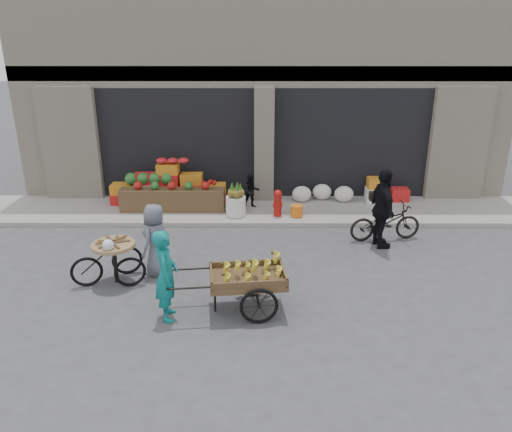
{
  "coord_description": "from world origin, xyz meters",
  "views": [
    {
      "loc": [
        -0.17,
        -8.76,
        4.77
      ],
      "look_at": [
        -0.21,
        0.92,
        1.1
      ],
      "focal_mm": 35.0,
      "sensor_mm": 36.0,
      "label": 1
    }
  ],
  "objects_px": {
    "tricycle_cart": "(114,256)",
    "vendor_grey": "(156,240)",
    "cyclist": "(383,209)",
    "orange_bucket": "(297,211)",
    "pineapple_bin": "(236,206)",
    "fire_hydrant": "(278,202)",
    "vendor_woman": "(166,275)",
    "seated_person": "(251,191)",
    "bicycle": "(385,222)",
    "banana_cart": "(245,275)"
  },
  "relations": [
    {
      "from": "banana_cart",
      "to": "vendor_woman",
      "type": "bearing_deg",
      "value": -175.84
    },
    {
      "from": "pineapple_bin",
      "to": "cyclist",
      "type": "distance_m",
      "value": 3.87
    },
    {
      "from": "pineapple_bin",
      "to": "fire_hydrant",
      "type": "height_order",
      "value": "fire_hydrant"
    },
    {
      "from": "fire_hydrant",
      "to": "tricycle_cart",
      "type": "relative_size",
      "value": 0.49
    },
    {
      "from": "banana_cart",
      "to": "cyclist",
      "type": "xyz_separation_m",
      "value": [
        3.05,
        2.79,
        0.24
      ]
    },
    {
      "from": "orange_bucket",
      "to": "tricycle_cart",
      "type": "height_order",
      "value": "tricycle_cart"
    },
    {
      "from": "cyclist",
      "to": "orange_bucket",
      "type": "bearing_deg",
      "value": 38.64
    },
    {
      "from": "pineapple_bin",
      "to": "seated_person",
      "type": "distance_m",
      "value": 0.75
    },
    {
      "from": "fire_hydrant",
      "to": "seated_person",
      "type": "bearing_deg",
      "value": 137.12
    },
    {
      "from": "orange_bucket",
      "to": "seated_person",
      "type": "relative_size",
      "value": 0.34
    },
    {
      "from": "seated_person",
      "to": "banana_cart",
      "type": "xyz_separation_m",
      "value": [
        -0.05,
        -5.15,
        0.1
      ]
    },
    {
      "from": "pineapple_bin",
      "to": "vendor_woman",
      "type": "xyz_separation_m",
      "value": [
        -0.98,
        -4.8,
        0.45
      ]
    },
    {
      "from": "pineapple_bin",
      "to": "banana_cart",
      "type": "distance_m",
      "value": 4.57
    },
    {
      "from": "banana_cart",
      "to": "bicycle",
      "type": "relative_size",
      "value": 1.37
    },
    {
      "from": "tricycle_cart",
      "to": "banana_cart",
      "type": "bearing_deg",
      "value": -41.25
    },
    {
      "from": "fire_hydrant",
      "to": "banana_cart",
      "type": "distance_m",
      "value": 4.56
    },
    {
      "from": "tricycle_cart",
      "to": "cyclist",
      "type": "xyz_separation_m",
      "value": [
        5.65,
        1.75,
        0.36
      ]
    },
    {
      "from": "fire_hydrant",
      "to": "banana_cart",
      "type": "relative_size",
      "value": 0.3
    },
    {
      "from": "tricycle_cart",
      "to": "seated_person",
      "type": "bearing_deg",
      "value": 37.83
    },
    {
      "from": "pineapple_bin",
      "to": "seated_person",
      "type": "height_order",
      "value": "seated_person"
    },
    {
      "from": "vendor_grey",
      "to": "orange_bucket",
      "type": "bearing_deg",
      "value": 155.83
    },
    {
      "from": "seated_person",
      "to": "vendor_grey",
      "type": "xyz_separation_m",
      "value": [
        -1.89,
        -3.71,
        0.17
      ]
    },
    {
      "from": "vendor_grey",
      "to": "vendor_woman",
      "type": "bearing_deg",
      "value": 38.42
    },
    {
      "from": "banana_cart",
      "to": "vendor_grey",
      "type": "xyz_separation_m",
      "value": [
        -1.85,
        1.43,
        0.06
      ]
    },
    {
      "from": "seated_person",
      "to": "bicycle",
      "type": "xyz_separation_m",
      "value": [
        3.2,
        -1.95,
        -0.13
      ]
    },
    {
      "from": "pineapple_bin",
      "to": "fire_hydrant",
      "type": "bearing_deg",
      "value": -2.6
    },
    {
      "from": "fire_hydrant",
      "to": "seated_person",
      "type": "distance_m",
      "value": 0.96
    },
    {
      "from": "vendor_woman",
      "to": "vendor_grey",
      "type": "xyz_separation_m",
      "value": [
        -0.51,
        1.69,
        -0.07
      ]
    },
    {
      "from": "orange_bucket",
      "to": "vendor_grey",
      "type": "bearing_deg",
      "value": -135.76
    },
    {
      "from": "pineapple_bin",
      "to": "orange_bucket",
      "type": "xyz_separation_m",
      "value": [
        1.6,
        -0.1,
        -0.1
      ]
    },
    {
      "from": "tricycle_cart",
      "to": "bicycle",
      "type": "bearing_deg",
      "value": 0.83
    },
    {
      "from": "fire_hydrant",
      "to": "bicycle",
      "type": "distance_m",
      "value": 2.82
    },
    {
      "from": "bicycle",
      "to": "vendor_woman",
      "type": "bearing_deg",
      "value": 118.01
    },
    {
      "from": "tricycle_cart",
      "to": "vendor_grey",
      "type": "xyz_separation_m",
      "value": [
        0.75,
        0.39,
        0.19
      ]
    },
    {
      "from": "tricycle_cart",
      "to": "bicycle",
      "type": "xyz_separation_m",
      "value": [
        5.85,
        2.15,
        -0.11
      ]
    },
    {
      "from": "orange_bucket",
      "to": "tricycle_cart",
      "type": "relative_size",
      "value": 0.22
    },
    {
      "from": "cyclist",
      "to": "banana_cart",
      "type": "bearing_deg",
      "value": 123.59
    },
    {
      "from": "seated_person",
      "to": "vendor_grey",
      "type": "relative_size",
      "value": 0.62
    },
    {
      "from": "vendor_woman",
      "to": "vendor_grey",
      "type": "bearing_deg",
      "value": 9.04
    },
    {
      "from": "banana_cart",
      "to": "tricycle_cart",
      "type": "height_order",
      "value": "banana_cart"
    },
    {
      "from": "tricycle_cart",
      "to": "cyclist",
      "type": "height_order",
      "value": "cyclist"
    },
    {
      "from": "fire_hydrant",
      "to": "vendor_grey",
      "type": "bearing_deg",
      "value": -130.26
    },
    {
      "from": "orange_bucket",
      "to": "vendor_grey",
      "type": "height_order",
      "value": "vendor_grey"
    },
    {
      "from": "banana_cart",
      "to": "cyclist",
      "type": "bearing_deg",
      "value": 36.01
    },
    {
      "from": "pineapple_bin",
      "to": "bicycle",
      "type": "height_order",
      "value": "bicycle"
    },
    {
      "from": "seated_person",
      "to": "orange_bucket",
      "type": "bearing_deg",
      "value": -40.26
    },
    {
      "from": "orange_bucket",
      "to": "vendor_woman",
      "type": "xyz_separation_m",
      "value": [
        -2.58,
        -4.7,
        0.55
      ]
    },
    {
      "from": "banana_cart",
      "to": "tricycle_cart",
      "type": "distance_m",
      "value": 2.81
    },
    {
      "from": "fire_hydrant",
      "to": "cyclist",
      "type": "xyz_separation_m",
      "value": [
        2.3,
        -1.7,
        0.43
      ]
    },
    {
      "from": "orange_bucket",
      "to": "vendor_woman",
      "type": "bearing_deg",
      "value": -118.81
    }
  ]
}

